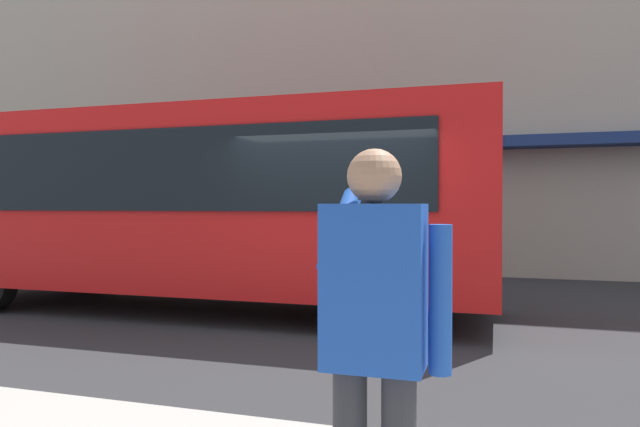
# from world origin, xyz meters

# --- Properties ---
(ground_plane) EXTENTS (60.00, 60.00, 0.00)m
(ground_plane) POSITION_xyz_m (0.00, 0.00, 0.00)
(ground_plane) COLOR #2B2B2D
(building_facade_far) EXTENTS (28.00, 1.55, 12.00)m
(building_facade_far) POSITION_xyz_m (-0.02, -6.80, 5.99)
(building_facade_far) COLOR #A89E8E
(building_facade_far) RESTS_ON ground_plane
(red_bus) EXTENTS (9.05, 2.54, 3.08)m
(red_bus) POSITION_xyz_m (2.53, -0.76, 1.68)
(red_bus) COLOR red
(red_bus) RESTS_ON ground_plane
(pedestrian_photographer) EXTENTS (0.53, 0.52, 1.70)m
(pedestrian_photographer) POSITION_xyz_m (-1.46, 4.91, 1.14)
(pedestrian_photographer) COLOR #2D2D33
(pedestrian_photographer) RESTS_ON sidewalk_curb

